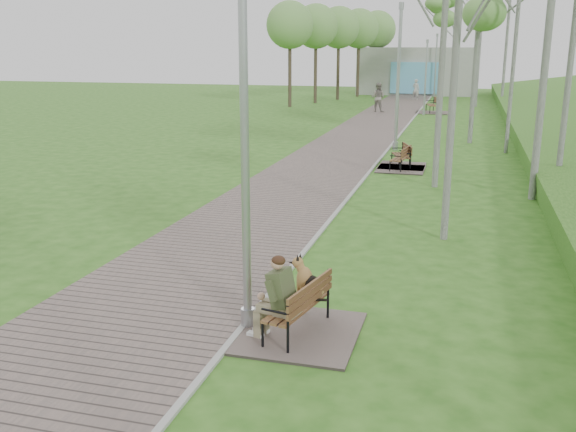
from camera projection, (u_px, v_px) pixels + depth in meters
name	position (u px, v px, depth m)	size (l,w,h in m)	color
ground	(227.00, 348.00, 9.02)	(120.00, 120.00, 0.00)	#2A5D18
walkway	(358.00, 138.00, 29.49)	(3.50, 67.00, 0.04)	#655852
kerb	(396.00, 139.00, 29.04)	(0.10, 67.00, 0.05)	#999993
building_north	(417.00, 71.00, 56.36)	(10.00, 5.20, 4.00)	#9E9E99
bench_main	(293.00, 308.00, 9.32)	(1.71, 1.90, 1.49)	#655852
bench_second	(401.00, 162.00, 22.52)	(1.59, 1.77, 0.98)	#655852
bench_third	(400.00, 165.00, 21.97)	(1.60, 1.77, 0.98)	#655852
bench_far	(432.00, 109.00, 40.68)	(1.97, 2.19, 1.21)	#655852
lamp_post_near	(245.00, 165.00, 9.04)	(0.21, 0.21, 5.31)	#9EA1A6
lamp_post_second	(398.00, 83.00, 25.49)	(0.22, 0.22, 5.75)	#9EA1A6
lamp_post_third	(425.00, 80.00, 38.95)	(0.17, 0.17, 4.50)	#9EA1A6
lamp_post_far	(436.00, 68.00, 53.02)	(0.20, 0.20, 5.10)	#9EA1A6
pedestrian_near	(416.00, 90.00, 50.19)	(0.59, 0.39, 1.62)	beige
pedestrian_far	(378.00, 97.00, 40.89)	(0.91, 0.71, 1.86)	gray
birch_distant_a	(483.00, 1.00, 43.01)	(2.91, 2.91, 8.98)	silver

